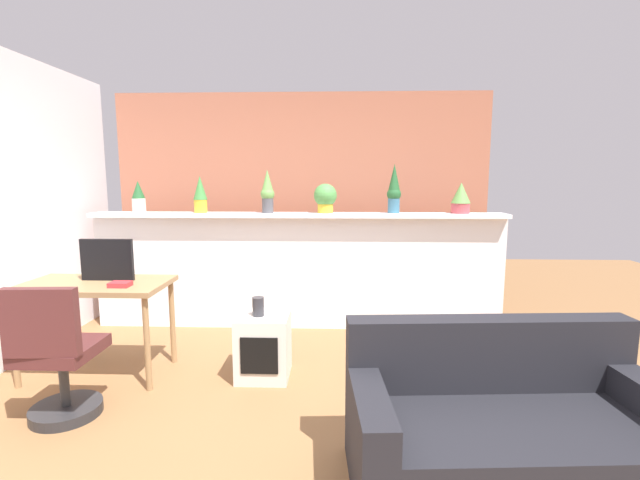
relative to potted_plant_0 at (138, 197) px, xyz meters
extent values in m
plane|color=brown|center=(1.62, -1.96, -1.36)|extent=(12.00, 12.00, 0.00)
cube|color=white|center=(1.62, 0.04, -0.78)|extent=(4.20, 0.16, 1.16)
cube|color=white|center=(1.62, 0.00, -0.18)|extent=(4.20, 0.28, 0.04)
cube|color=#AD664C|center=(1.62, 0.64, -0.11)|extent=(4.20, 0.10, 2.50)
cylinder|color=silver|center=(0.00, 0.00, -0.09)|extent=(0.13, 0.13, 0.15)
cone|color=#235B2D|center=(0.00, 0.00, 0.07)|extent=(0.13, 0.13, 0.18)
cylinder|color=gold|center=(0.64, 0.00, -0.09)|extent=(0.13, 0.13, 0.13)
cone|color=#3D843D|center=(0.64, 0.00, 0.09)|extent=(0.14, 0.14, 0.24)
cylinder|color=#4C4C51|center=(1.33, 0.00, -0.09)|extent=(0.11, 0.11, 0.15)
sphere|color=#669E4C|center=(1.33, 0.00, 0.03)|extent=(0.14, 0.14, 0.14)
cone|color=#669E4C|center=(1.33, 0.00, 0.17)|extent=(0.12, 0.12, 0.22)
cylinder|color=gold|center=(1.91, 0.03, -0.11)|extent=(0.16, 0.16, 0.09)
sphere|color=#4C9347|center=(1.91, 0.03, 0.02)|extent=(0.23, 0.23, 0.23)
cylinder|color=#386B84|center=(2.60, 0.04, -0.09)|extent=(0.12, 0.12, 0.15)
sphere|color=#235B2D|center=(2.60, 0.04, 0.03)|extent=(0.14, 0.14, 0.14)
cone|color=#235B2D|center=(2.60, 0.04, 0.20)|extent=(0.12, 0.12, 0.28)
cylinder|color=#B7474C|center=(3.27, 0.02, -0.11)|extent=(0.18, 0.18, 0.10)
cone|color=#669E4C|center=(3.27, 0.02, 0.04)|extent=(0.19, 0.19, 0.20)
cylinder|color=#99754C|center=(-0.35, -1.42, -1.01)|extent=(0.04, 0.04, 0.71)
cylinder|color=#99754C|center=(0.65, -1.42, -1.01)|extent=(0.04, 0.04, 0.71)
cylinder|color=#99754C|center=(-0.35, -0.92, -1.01)|extent=(0.04, 0.04, 0.71)
cylinder|color=#99754C|center=(0.65, -0.92, -1.01)|extent=(0.04, 0.04, 0.71)
cube|color=#99754C|center=(0.15, -1.17, -0.63)|extent=(1.10, 0.60, 0.04)
cube|color=black|center=(0.21, -1.09, -0.45)|extent=(0.41, 0.04, 0.33)
cylinder|color=#262628|center=(0.25, -1.78, -1.33)|extent=(0.44, 0.44, 0.07)
cylinder|color=#333333|center=(0.25, -1.78, -1.12)|extent=(0.06, 0.06, 0.34)
cube|color=#4C2323|center=(0.25, -1.78, -0.91)|extent=(0.44, 0.44, 0.08)
cube|color=#4C2323|center=(0.26, -1.97, -0.66)|extent=(0.44, 0.10, 0.42)
cube|color=silver|center=(1.46, -1.15, -1.11)|extent=(0.40, 0.40, 0.50)
cube|color=black|center=(1.46, -1.34, -1.11)|extent=(0.28, 0.04, 0.28)
cylinder|color=#2D2D33|center=(1.42, -1.18, -0.79)|extent=(0.09, 0.09, 0.15)
cube|color=#B22D33|center=(0.41, -1.29, -0.59)|extent=(0.15, 0.11, 0.04)
cube|color=black|center=(2.88, -2.39, -1.16)|extent=(1.61, 0.86, 0.40)
cube|color=black|center=(2.86, -2.10, -0.76)|extent=(1.57, 0.27, 0.40)
cube|color=black|center=(2.19, -2.44, -0.88)|extent=(0.21, 0.77, 0.16)
camera|label=1|loc=(2.03, -4.44, 0.19)|focal=24.74mm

